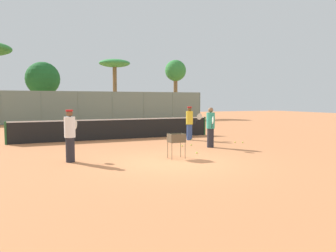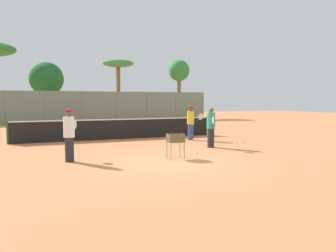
# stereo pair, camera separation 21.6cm
# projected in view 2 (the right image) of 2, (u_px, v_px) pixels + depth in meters

# --- Properties ---
(ground_plane) EXTENTS (80.00, 80.00, 0.00)m
(ground_plane) POSITION_uv_depth(u_px,v_px,m) (171.00, 163.00, 10.78)
(ground_plane) COLOR #D37F4C
(tennis_net) EXTENTS (10.62, 0.10, 1.07)m
(tennis_net) POSITION_uv_depth(u_px,v_px,m) (119.00, 129.00, 17.17)
(tennis_net) COLOR #26592D
(tennis_net) RESTS_ON ground_plane
(back_fence) EXTENTS (24.93, 0.08, 2.83)m
(back_fence) POSITION_uv_depth(u_px,v_px,m) (82.00, 107.00, 29.42)
(back_fence) COLOR gray
(back_fence) RESTS_ON ground_plane
(tree_0) EXTENTS (2.40, 2.40, 6.60)m
(tree_0) POSITION_uv_depth(u_px,v_px,m) (179.00, 72.00, 37.33)
(tree_0) COLOR brown
(tree_0) RESTS_ON ground_plane
(tree_1) EXTENTS (3.36, 3.36, 6.44)m
(tree_1) POSITION_uv_depth(u_px,v_px,m) (118.00, 66.00, 35.57)
(tree_1) COLOR brown
(tree_1) RESTS_ON ground_plane
(tree_2) EXTENTS (3.08, 3.08, 5.52)m
(tree_2) POSITION_uv_depth(u_px,v_px,m) (47.00, 79.00, 30.08)
(tree_2) COLOR brown
(tree_2) RESTS_ON ground_plane
(player_white_outfit) EXTENTS (0.46, 0.87, 1.74)m
(player_white_outfit) POSITION_uv_depth(u_px,v_px,m) (211.00, 127.00, 14.13)
(player_white_outfit) COLOR #26262D
(player_white_outfit) RESTS_ON ground_plane
(player_red_cap) EXTENTS (0.90, 0.35, 1.72)m
(player_red_cap) POSITION_uv_depth(u_px,v_px,m) (191.00, 123.00, 16.77)
(player_red_cap) COLOR #334C8C
(player_red_cap) RESTS_ON ground_plane
(player_yellow_shirt) EXTENTS (0.54, 0.84, 1.74)m
(player_yellow_shirt) POSITION_uv_depth(u_px,v_px,m) (69.00, 135.00, 10.86)
(player_yellow_shirt) COLOR #26262D
(player_yellow_shirt) RESTS_ON ground_plane
(ball_cart) EXTENTS (0.56, 0.41, 0.88)m
(ball_cart) POSITION_uv_depth(u_px,v_px,m) (176.00, 140.00, 11.47)
(ball_cart) COLOR brown
(ball_cart) RESTS_ON ground_plane
(tennis_ball_0) EXTENTS (0.07, 0.07, 0.07)m
(tennis_ball_0) POSITION_uv_depth(u_px,v_px,m) (192.00, 140.00, 16.74)
(tennis_ball_0) COLOR #D1E54C
(tennis_ball_0) RESTS_ON ground_plane
(tennis_ball_1) EXTENTS (0.07, 0.07, 0.07)m
(tennis_ball_1) POSITION_uv_depth(u_px,v_px,m) (244.00, 142.00, 15.60)
(tennis_ball_1) COLOR #D1E54C
(tennis_ball_1) RESTS_ON ground_plane
(tennis_ball_2) EXTENTS (0.07, 0.07, 0.07)m
(tennis_ball_2) POSITION_uv_depth(u_px,v_px,m) (236.00, 142.00, 15.66)
(tennis_ball_2) COLOR #D1E54C
(tennis_ball_2) RESTS_ON ground_plane
(tennis_ball_3) EXTENTS (0.07, 0.07, 0.07)m
(tennis_ball_3) POSITION_uv_depth(u_px,v_px,m) (192.00, 145.00, 14.72)
(tennis_ball_3) COLOR #D1E54C
(tennis_ball_3) RESTS_ON ground_plane
(tennis_ball_4) EXTENTS (0.07, 0.07, 0.07)m
(tennis_ball_4) POSITION_uv_depth(u_px,v_px,m) (182.00, 146.00, 14.43)
(tennis_ball_4) COLOR #D1E54C
(tennis_ball_4) RESTS_ON ground_plane
(tennis_ball_5) EXTENTS (0.07, 0.07, 0.07)m
(tennis_ball_5) POSITION_uv_depth(u_px,v_px,m) (197.00, 153.00, 12.54)
(tennis_ball_5) COLOR #D1E54C
(tennis_ball_5) RESTS_ON ground_plane
(parked_car) EXTENTS (4.20, 1.70, 1.60)m
(parked_car) POSITION_uv_depth(u_px,v_px,m) (150.00, 113.00, 34.54)
(parked_car) COLOR #232328
(parked_car) RESTS_ON ground_plane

